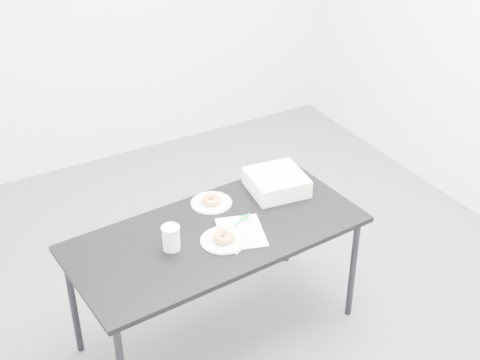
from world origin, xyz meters
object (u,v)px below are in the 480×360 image
plate_near (224,240)px  coffee_cup (171,238)px  table (217,240)px  donut_far (211,200)px  donut_near (223,237)px  plate_far (211,203)px  pen (242,219)px  scorecard (241,232)px  bakery_box (276,182)px

plate_near → coffee_cup: 0.26m
table → donut_far: 0.27m
table → donut_near: (-0.01, -0.09, 0.08)m
plate_far → donut_far: size_ratio=2.13×
plate_far → coffee_cup: coffee_cup is taller
pen → donut_near: bearing=-172.3°
pen → donut_near: 0.20m
donut_far → pen: bearing=-74.0°
scorecard → donut_near: donut_near is taller
table → plate_near: (-0.01, -0.09, 0.06)m
scorecard → coffee_cup: 0.37m
plate_near → scorecard: bearing=11.8°
donut_near → donut_far: size_ratio=1.04×
plate_far → bakery_box: bakery_box is taller
scorecard → donut_far: donut_far is taller
pen → donut_far: donut_far is taller
donut_near → plate_far: (0.10, 0.33, -0.02)m
donut_near → bakery_box: bearing=29.5°
donut_far → bakery_box: (0.37, -0.06, 0.03)m
pen → bakery_box: 0.35m
table → bakery_box: 0.51m
pen → bakery_box: (0.31, 0.16, 0.04)m
scorecard → donut_near: size_ratio=2.60×
scorecard → coffee_cup: coffee_cup is taller
scorecard → plate_near: bearing=-150.3°
donut_near → coffee_cup: 0.26m
scorecard → pen: (0.05, 0.08, 0.01)m
donut_far → bakery_box: 0.38m
scorecard → coffee_cup: (-0.36, 0.05, 0.06)m
donut_near → coffee_cup: (-0.24, 0.07, 0.04)m
donut_near → coffee_cup: coffee_cup is taller
donut_near → table: bearing=84.4°
pen → table: bearing=160.9°
table → donut_far: donut_far is taller
table → scorecard: (0.10, -0.07, 0.05)m
scorecard → bakery_box: 0.44m
plate_near → donut_far: (0.10, 0.33, 0.02)m
donut_far → coffee_cup: bearing=-144.1°
table → scorecard: 0.13m
donut_far → bakery_box: size_ratio=0.35×
table → donut_far: (0.10, 0.24, 0.07)m
scorecard → plate_near: plate_near is taller
scorecard → pen: size_ratio=2.15×
donut_far → scorecard: bearing=-88.4°
coffee_cup → bakery_box: size_ratio=0.43×
plate_near → plate_far: (0.10, 0.33, -0.00)m
plate_near → table: bearing=84.4°
pen → donut_near: donut_near is taller
scorecard → plate_near: (-0.11, -0.02, 0.00)m
donut_near → plate_near: bearing=0.0°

